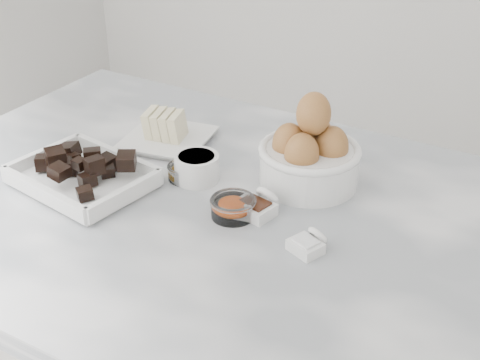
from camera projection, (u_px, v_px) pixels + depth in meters
name	position (u px, v px, depth m)	size (l,w,h in m)	color
marble_slab	(221.00, 215.00, 1.13)	(1.20, 0.80, 0.04)	silver
chocolate_dish	(82.00, 172.00, 1.17)	(0.26, 0.21, 0.06)	white
butter_plate	(166.00, 132.00, 1.31)	(0.18, 0.18, 0.06)	white
sugar_ramekin	(197.00, 166.00, 1.18)	(0.08, 0.08, 0.05)	white
egg_bowl	(310.00, 155.00, 1.16)	(0.18, 0.18, 0.17)	white
honey_bowl	(185.00, 171.00, 1.19)	(0.07, 0.07, 0.03)	white
zest_bowl	(233.00, 206.00, 1.08)	(0.08, 0.08, 0.03)	white
vanilla_spoon	(258.00, 205.00, 1.09)	(0.07, 0.08, 0.04)	white
salt_spoon	(309.00, 243.00, 1.00)	(0.06, 0.07, 0.04)	white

